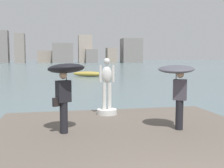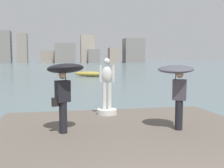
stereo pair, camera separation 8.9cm
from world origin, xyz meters
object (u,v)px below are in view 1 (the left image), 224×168
(onlooker_left, at_px, (65,78))
(boat_mid, at_px, (89,74))
(statue_white_figure, at_px, (107,94))
(onlooker_right, at_px, (177,79))

(onlooker_left, height_order, boat_mid, onlooker_left)
(statue_white_figure, relative_size, onlooker_left, 1.05)
(onlooker_right, bearing_deg, boat_mid, 88.77)
(statue_white_figure, bearing_deg, onlooker_right, -56.46)
(onlooker_right, distance_m, boat_mid, 28.68)
(statue_white_figure, relative_size, onlooker_right, 1.08)
(statue_white_figure, xyz_separation_m, onlooker_right, (1.65, -2.48, 0.75))
(onlooker_right, bearing_deg, onlooker_left, 175.26)
(statue_white_figure, distance_m, onlooker_right, 3.07)
(statue_white_figure, height_order, onlooker_right, statue_white_figure)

